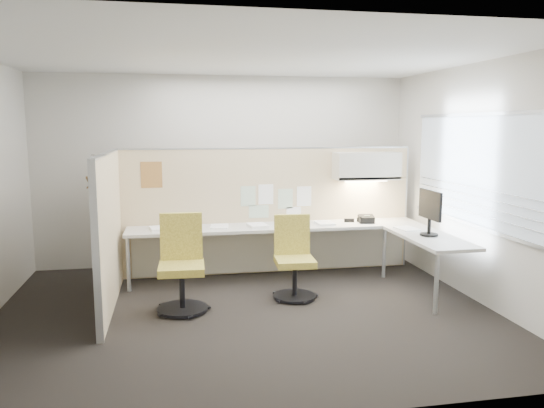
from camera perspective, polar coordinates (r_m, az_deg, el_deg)
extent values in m
cube|color=black|center=(6.07, -2.77, -11.56)|extent=(5.50, 4.50, 0.01)
cube|color=white|center=(5.75, -2.97, 15.76)|extent=(5.50, 4.50, 0.01)
cube|color=beige|center=(7.97, -5.08, 3.57)|extent=(5.50, 0.02, 2.80)
cube|color=beige|center=(3.55, 2.10, -2.43)|extent=(5.50, 0.02, 2.80)
cube|color=beige|center=(6.70, 21.16, 2.12)|extent=(0.02, 4.50, 2.80)
cube|color=#9AA8B3|center=(6.67, 21.05, 3.40)|extent=(0.01, 2.80, 1.30)
cube|color=beige|center=(7.47, -0.33, -0.78)|extent=(4.10, 0.06, 1.75)
cube|color=beige|center=(6.31, -17.11, -2.86)|extent=(0.06, 2.20, 1.75)
cube|color=beige|center=(7.19, 0.54, -2.48)|extent=(4.00, 0.60, 0.04)
cube|color=beige|center=(6.78, 16.57, -3.49)|extent=(0.60, 1.47, 0.04)
cube|color=beige|center=(7.52, 0.13, -4.82)|extent=(3.90, 0.02, 0.64)
cylinder|color=#A5A8AA|center=(6.92, -15.20, -6.31)|extent=(0.05, 0.05, 0.69)
cylinder|color=#A5A8AA|center=(6.17, 17.26, -8.20)|extent=(0.05, 0.05, 0.69)
cylinder|color=#A5A8AA|center=(7.45, 11.97, -5.15)|extent=(0.05, 0.05, 0.69)
cube|color=beige|center=(7.55, 10.11, 4.05)|extent=(0.90, 0.36, 0.38)
cube|color=#FFEABF|center=(7.57, 10.07, 2.47)|extent=(0.60, 0.06, 0.02)
cube|color=#8CBF8C|center=(7.36, -2.58, 0.84)|extent=(0.21, 0.00, 0.28)
cube|color=white|center=(7.39, -0.67, 1.05)|extent=(0.21, 0.00, 0.28)
cube|color=#8CBF8C|center=(7.45, 1.45, 0.56)|extent=(0.21, 0.00, 0.28)
cube|color=white|center=(7.51, 3.47, 0.84)|extent=(0.21, 0.00, 0.28)
cube|color=#8CBF8C|center=(7.41, -1.43, -0.81)|extent=(0.28, 0.00, 0.18)
cube|color=white|center=(7.51, 2.34, -0.85)|extent=(0.21, 0.00, 0.14)
cube|color=orange|center=(7.25, -12.84, 3.08)|extent=(0.28, 0.00, 0.35)
cylinder|color=black|center=(6.15, -9.59, -11.04)|extent=(0.56, 0.56, 0.03)
cylinder|color=black|center=(6.08, -9.64, -9.11)|extent=(0.07, 0.07, 0.43)
cube|color=#EEE158|center=(6.01, -9.70, -6.84)|extent=(0.52, 0.52, 0.09)
cube|color=#EEE158|center=(6.17, -9.73, -3.43)|extent=(0.48, 0.08, 0.54)
cylinder|color=black|center=(6.50, 2.45, -9.86)|extent=(0.52, 0.52, 0.03)
cylinder|color=black|center=(6.44, 2.46, -8.18)|extent=(0.06, 0.06, 0.40)
cube|color=#EEE158|center=(6.38, 2.47, -6.21)|extent=(0.48, 0.48, 0.08)
cube|color=#EEE158|center=(6.53, 2.16, -3.28)|extent=(0.44, 0.08, 0.50)
cylinder|color=black|center=(6.79, 16.51, -3.16)|extent=(0.22, 0.22, 0.02)
cylinder|color=black|center=(6.77, 16.55, -2.39)|extent=(0.04, 0.04, 0.20)
cube|color=black|center=(6.73, 16.65, -0.08)|extent=(0.03, 0.53, 0.35)
cube|color=black|center=(6.73, 16.65, -0.08)|extent=(0.00, 0.48, 0.31)
cube|color=black|center=(7.49, 10.12, -1.62)|extent=(0.23, 0.22, 0.12)
cylinder|color=black|center=(7.47, 9.43, -1.36)|extent=(0.06, 0.17, 0.04)
cube|color=black|center=(7.50, 8.30, -1.75)|extent=(0.15, 0.07, 0.05)
cube|color=black|center=(7.57, 9.54, -1.65)|extent=(0.12, 0.09, 0.06)
cube|color=silver|center=(5.63, -18.14, 5.02)|extent=(0.14, 0.02, 0.02)
cylinder|color=silver|center=(5.65, -18.81, 4.13)|extent=(0.02, 0.02, 0.14)
cube|color=#AD7F4C|center=(5.66, -18.74, 2.82)|extent=(0.02, 0.43, 0.12)
cube|color=#AD7F4C|center=(5.70, -18.98, 2.44)|extent=(0.02, 0.43, 0.12)
cube|color=#94919A|center=(5.70, -18.62, -3.40)|extent=(0.01, 0.07, 1.07)
cube|color=white|center=(7.05, -12.02, -2.59)|extent=(0.28, 0.34, 0.03)
cube|color=white|center=(7.09, -5.68, -2.42)|extent=(0.27, 0.33, 0.02)
cube|color=white|center=(7.06, -1.57, -2.35)|extent=(0.27, 0.33, 0.04)
cube|color=white|center=(7.27, 2.18, -2.13)|extent=(0.23, 0.30, 0.02)
cube|color=white|center=(7.32, 5.70, -2.05)|extent=(0.24, 0.31, 0.03)
cube|color=white|center=(7.12, 14.31, -2.60)|extent=(0.27, 0.33, 0.02)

